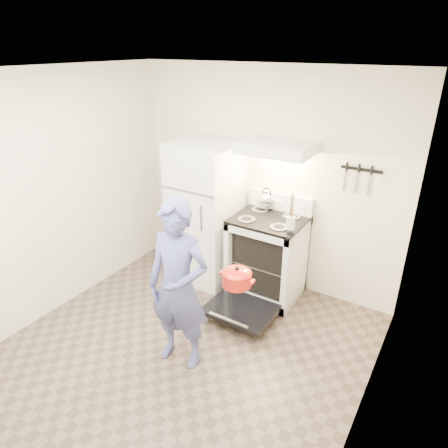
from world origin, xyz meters
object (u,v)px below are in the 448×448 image
Objects in this scene: tea_kettle at (266,199)px; dutch_oven at (237,279)px; stove_body at (267,258)px; refrigerator at (206,212)px; person at (179,286)px.

tea_kettle is 0.77× the size of dutch_oven.
tea_kettle reaches higher than dutch_oven.
stove_body is 3.61× the size of tea_kettle.
stove_body is 1.12m from dutch_oven.
dutch_oven is at bearing -78.86° from stove_body.
stove_body is 2.79× the size of dutch_oven.
tea_kettle reaches higher than stove_body.
refrigerator reaches higher than person.
person reaches higher than dutch_oven.
tea_kettle is 1.34m from dutch_oven.
refrigerator reaches higher than stove_body.
refrigerator is 1.49m from person.
refrigerator is 0.74m from tea_kettle.
person is at bearing -91.16° from tea_kettle.
refrigerator is at bearing 107.28° from person.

